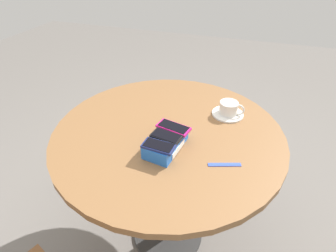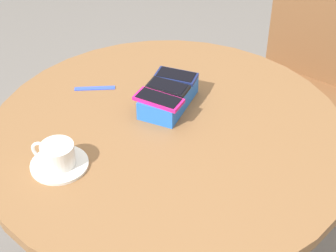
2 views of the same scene
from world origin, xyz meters
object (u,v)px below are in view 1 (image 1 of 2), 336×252
object	(u,v)px
phone_navy	(159,146)
coffee_cup	(229,108)
saucer	(228,114)
phone_box	(166,143)
phone_magenta	(174,127)
phone_black	(166,136)
lanyard_strap	(225,165)
round_table	(168,151)

from	to	relation	value
phone_navy	coffee_cup	xyz separation A→B (m)	(0.39, -0.21, -0.02)
saucer	coffee_cup	xyz separation A→B (m)	(-0.00, -0.00, 0.03)
phone_box	phone_magenta	world-z (taller)	phone_magenta
phone_box	coffee_cup	distance (m)	0.38
phone_magenta	coffee_cup	bearing A→B (deg)	-36.00
phone_box	phone_magenta	xyz separation A→B (m)	(0.06, -0.01, 0.03)
phone_black	coffee_cup	bearing A→B (deg)	-31.36
phone_navy	coffee_cup	world-z (taller)	same
phone_box	phone_magenta	size ratio (longest dim) A/B	1.46
saucer	lanyard_strap	distance (m)	0.35
round_table	phone_magenta	distance (m)	0.20
phone_black	lanyard_strap	size ratio (longest dim) A/B	1.03
phone_black	lanyard_strap	world-z (taller)	phone_black
round_table	phone_black	bearing A→B (deg)	-164.56
phone_magenta	coffee_cup	world-z (taller)	same
coffee_cup	lanyard_strap	size ratio (longest dim) A/B	0.96
phone_magenta	coffee_cup	size ratio (longest dim) A/B	1.24
phone_magenta	saucer	bearing A→B (deg)	-35.59
phone_navy	saucer	world-z (taller)	phone_navy
phone_magenta	coffee_cup	distance (m)	0.32
round_table	phone_navy	world-z (taller)	phone_navy
phone_navy	lanyard_strap	distance (m)	0.25
phone_navy	saucer	xyz separation A→B (m)	(0.39, -0.20, -0.06)
round_table	lanyard_strap	size ratio (longest dim) A/B	8.25
phone_box	phone_black	bearing A→B (deg)	-134.98
coffee_cup	lanyard_strap	bearing A→B (deg)	-174.12
round_table	phone_box	size ratio (longest dim) A/B	4.75
saucer	lanyard_strap	world-z (taller)	saucer
phone_navy	phone_magenta	distance (m)	0.13
saucer	coffee_cup	world-z (taller)	coffee_cup
phone_box	phone_navy	distance (m)	0.07
phone_box	phone_black	world-z (taller)	phone_black
round_table	phone_navy	bearing A→B (deg)	-172.18
saucer	phone_box	bearing A→B (deg)	148.58
round_table	phone_magenta	size ratio (longest dim) A/B	6.92
phone_magenta	saucer	size ratio (longest dim) A/B	0.98
phone_black	phone_magenta	size ratio (longest dim) A/B	0.87
round_table	phone_black	distance (m)	0.22
phone_black	saucer	world-z (taller)	phone_black
round_table	saucer	bearing A→B (deg)	-48.28
round_table	phone_box	bearing A→B (deg)	-165.21
phone_box	phone_navy	size ratio (longest dim) A/B	1.70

